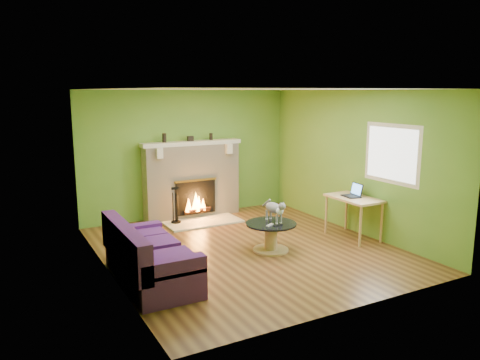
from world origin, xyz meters
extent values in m
plane|color=#512C17|center=(0.00, 0.00, 0.00)|extent=(5.00, 5.00, 0.00)
plane|color=white|center=(0.00, 0.00, 2.60)|extent=(5.00, 5.00, 0.00)
plane|color=#54892C|center=(0.00, 2.50, 1.30)|extent=(5.00, 0.00, 5.00)
plane|color=#54892C|center=(0.00, -2.50, 1.30)|extent=(5.00, 0.00, 5.00)
plane|color=#54892C|center=(-2.25, 0.00, 1.30)|extent=(0.00, 5.00, 5.00)
plane|color=#54892C|center=(2.25, 0.00, 1.30)|extent=(0.00, 5.00, 5.00)
plane|color=silver|center=(2.24, -0.90, 1.55)|extent=(0.00, 1.20, 1.20)
plane|color=white|center=(2.23, -0.90, 1.55)|extent=(0.00, 1.06, 1.06)
cube|color=beige|center=(0.00, 2.33, 0.75)|extent=(2.00, 0.35, 1.50)
cube|color=black|center=(0.00, 2.13, 0.44)|extent=(0.85, 0.03, 0.68)
cube|color=gold|center=(0.00, 2.13, 0.80)|extent=(0.91, 0.02, 0.04)
cylinder|color=black|center=(0.00, 2.10, 0.16)|extent=(0.55, 0.07, 0.07)
cube|color=beige|center=(0.00, 2.30, 1.54)|extent=(2.10, 0.28, 0.08)
cube|color=beige|center=(-0.75, 2.11, 1.40)|extent=(0.12, 0.10, 0.20)
cube|color=beige|center=(0.75, 2.11, 1.40)|extent=(0.12, 0.10, 0.20)
cube|color=beige|center=(0.00, 1.80, 0.01)|extent=(1.50, 0.75, 0.03)
cube|color=beige|center=(0.00, 2.30, 1.54)|extent=(2.10, 0.28, 0.08)
cube|color=#4C1B6A|center=(-1.80, -0.52, 0.21)|extent=(0.84, 1.85, 0.42)
cube|color=#4C1B6A|center=(-2.15, -0.52, 0.57)|extent=(0.19, 1.85, 0.52)
cube|color=#4C1B6A|center=(-1.80, -1.36, 0.48)|extent=(0.84, 0.19, 0.21)
cube|color=#4C1B6A|center=(-1.80, 0.31, 0.48)|extent=(0.84, 0.19, 0.21)
cube|color=#4C1B6A|center=(-1.75, -1.05, 0.48)|extent=(0.67, 0.49, 0.11)
cube|color=#4C1B6A|center=(-1.75, -0.43, 0.48)|extent=(0.67, 0.49, 0.11)
cube|color=#4C1B6A|center=(-1.75, 0.09, 0.48)|extent=(0.67, 0.49, 0.11)
cylinder|color=tan|center=(0.30, -0.26, 0.02)|extent=(0.58, 0.58, 0.03)
cylinder|color=tan|center=(0.30, -0.26, 0.23)|extent=(0.21, 0.21, 0.40)
cylinder|color=black|center=(0.30, -0.26, 0.46)|extent=(0.83, 0.83, 0.03)
cube|color=tan|center=(1.95, -0.36, 0.72)|extent=(0.58, 1.00, 0.04)
cylinder|color=tan|center=(1.71, -0.81, 0.35)|extent=(0.04, 0.04, 0.70)
cylinder|color=tan|center=(2.19, -0.81, 0.35)|extent=(0.04, 0.04, 0.70)
cylinder|color=tan|center=(1.71, 0.09, 0.35)|extent=(0.04, 0.04, 0.70)
cylinder|color=tan|center=(2.19, 0.09, 0.35)|extent=(0.04, 0.04, 0.70)
cube|color=gray|center=(0.20, -0.38, 0.48)|extent=(0.17, 0.12, 0.02)
cube|color=black|center=(0.32, -0.44, 0.48)|extent=(0.16, 0.06, 0.02)
cylinder|color=black|center=(-0.57, 2.33, 1.67)|extent=(0.08, 0.08, 0.18)
cylinder|color=black|center=(0.44, 2.33, 1.65)|extent=(0.07, 0.07, 0.14)
cube|color=black|center=(-0.02, 2.33, 1.63)|extent=(0.12, 0.08, 0.10)
camera|label=1|loc=(-3.64, -6.45, 2.57)|focal=35.00mm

